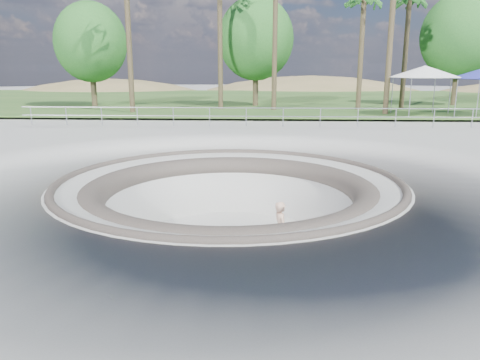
{
  "coord_description": "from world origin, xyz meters",
  "views": [
    {
      "loc": [
        1.04,
        -13.46,
        3.25
      ],
      "look_at": [
        0.28,
        0.53,
        -0.1
      ],
      "focal_mm": 35.0,
      "sensor_mm": 36.0,
      "label": 1
    }
  ],
  "objects": [
    {
      "name": "distant_hills",
      "position": [
        3.78,
        57.17,
        -7.02
      ],
      "size": [
        103.2,
        45.0,
        28.6
      ],
      "color": "olive",
      "rests_on": "ground"
    },
    {
      "name": "skateboard",
      "position": [
        1.49,
        -1.46,
        -1.84
      ],
      "size": [
        0.75,
        0.47,
        0.08
      ],
      "color": "#94653B",
      "rests_on": "ground"
    },
    {
      "name": "safety_railing",
      "position": [
        0.0,
        12.0,
        0.69
      ],
      "size": [
        25.0,
        0.06,
        1.03
      ],
      "color": "#9899A0",
      "rests_on": "ground"
    },
    {
      "name": "skater",
      "position": [
        1.49,
        -1.46,
        -1.02
      ],
      "size": [
        0.54,
        0.68,
        1.61
      ],
      "primitive_type": "imported",
      "rotation": [
        0.0,
        0.0,
        1.87
      ],
      "color": "#D7A98B",
      "rests_on": "skateboard"
    },
    {
      "name": "ground",
      "position": [
        0.0,
        0.0,
        0.0
      ],
      "size": [
        180.0,
        180.0,
        0.0
      ],
      "primitive_type": "plane",
      "color": "#AFB0AA",
      "rests_on": "ground"
    },
    {
      "name": "grass_strip",
      "position": [
        0.0,
        34.0,
        0.22
      ],
      "size": [
        180.0,
        36.0,
        0.12
      ],
      "color": "#2D5522",
      "rests_on": "ground"
    },
    {
      "name": "bushy_tree_left",
      "position": [
        -12.67,
        23.79,
        5.22
      ],
      "size": [
        5.64,
        5.13,
        8.14
      ],
      "color": "brown",
      "rests_on": "ground"
    },
    {
      "name": "canopy_white",
      "position": [
        11.26,
        18.0,
        3.04
      ],
      "size": [
        6.19,
        6.19,
        3.15
      ],
      "color": "#9899A0",
      "rests_on": "ground"
    },
    {
      "name": "skate_bowl",
      "position": [
        0.0,
        0.0,
        -1.83
      ],
      "size": [
        14.0,
        14.0,
        4.1
      ],
      "color": "#AFB0AA",
      "rests_on": "ground"
    },
    {
      "name": "palm_f",
      "position": [
        11.31,
        22.87,
        8.05
      ],
      "size": [
        2.6,
        2.6,
        9.18
      ],
      "color": "brown",
      "rests_on": "ground"
    },
    {
      "name": "bushy_tree_mid",
      "position": [
        0.2,
        25.16,
        5.53
      ],
      "size": [
        5.98,
        5.44,
        8.63
      ],
      "color": "brown",
      "rests_on": "ground"
    },
    {
      "name": "bushy_tree_right",
      "position": [
        16.65,
        26.74,
        5.77
      ],
      "size": [
        6.25,
        5.68,
        9.02
      ],
      "color": "brown",
      "rests_on": "ground"
    }
  ]
}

